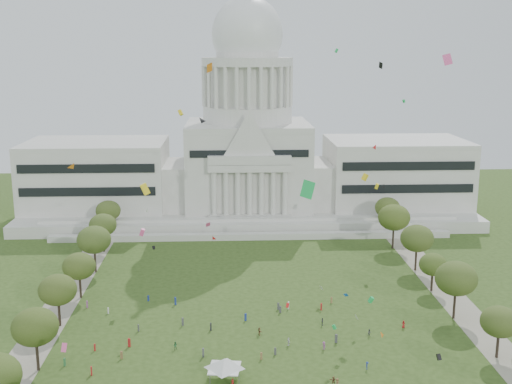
% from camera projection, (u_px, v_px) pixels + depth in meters
% --- Properties ---
extents(ground, '(400.00, 400.00, 0.00)m').
position_uv_depth(ground, '(266.00, 358.00, 128.14)').
color(ground, '#2F4517').
rests_on(ground, ground).
extents(capitol, '(160.00, 64.50, 91.30)m').
position_uv_depth(capitol, '(248.00, 156.00, 233.99)').
color(capitol, beige).
rests_on(capitol, ground).
extents(path_left, '(8.00, 160.00, 0.04)m').
position_uv_depth(path_left, '(61.00, 304.00, 155.30)').
color(path_left, gray).
rests_on(path_left, ground).
extents(path_right, '(8.00, 160.00, 0.04)m').
position_uv_depth(path_right, '(451.00, 297.00, 159.46)').
color(path_right, gray).
rests_on(path_right, ground).
extents(row_tree_l_1, '(8.86, 8.86, 12.59)m').
position_uv_depth(row_tree_l_1, '(35.00, 327.00, 121.38)').
color(row_tree_l_1, black).
rests_on(row_tree_l_1, ground).
extents(row_tree_r_1, '(7.58, 7.58, 10.78)m').
position_uv_depth(row_tree_r_1, '(500.00, 322.00, 126.76)').
color(row_tree_r_1, black).
rests_on(row_tree_r_1, ground).
extents(row_tree_l_2, '(8.42, 8.42, 11.97)m').
position_uv_depth(row_tree_l_2, '(58.00, 290.00, 141.20)').
color(row_tree_l_2, black).
rests_on(row_tree_l_2, ground).
extents(row_tree_r_2, '(9.55, 9.55, 13.58)m').
position_uv_depth(row_tree_r_2, '(456.00, 279.00, 144.94)').
color(row_tree_r_2, black).
rests_on(row_tree_r_2, ground).
extents(row_tree_l_3, '(8.12, 8.12, 11.55)m').
position_uv_depth(row_tree_l_3, '(79.00, 266.00, 157.50)').
color(row_tree_l_3, black).
rests_on(row_tree_l_3, ground).
extents(row_tree_r_3, '(7.01, 7.01, 9.98)m').
position_uv_depth(row_tree_r_3, '(433.00, 265.00, 162.13)').
color(row_tree_r_3, black).
rests_on(row_tree_r_3, ground).
extents(row_tree_l_4, '(9.29, 9.29, 13.21)m').
position_uv_depth(row_tree_l_4, '(94.00, 240.00, 175.27)').
color(row_tree_l_4, black).
rests_on(row_tree_l_4, ground).
extents(row_tree_r_4, '(9.19, 9.19, 13.06)m').
position_uv_depth(row_tree_r_4, '(417.00, 238.00, 176.83)').
color(row_tree_r_4, black).
rests_on(row_tree_r_4, ground).
extents(row_tree_l_5, '(8.33, 8.33, 11.85)m').
position_uv_depth(row_tree_l_5, '(103.00, 225.00, 193.56)').
color(row_tree_l_5, black).
rests_on(row_tree_l_5, ground).
extents(row_tree_r_5, '(9.82, 9.82, 13.96)m').
position_uv_depth(row_tree_r_5, '(394.00, 217.00, 196.27)').
color(row_tree_r_5, black).
rests_on(row_tree_r_5, ground).
extents(row_tree_l_6, '(8.19, 8.19, 11.64)m').
position_uv_depth(row_tree_l_6, '(108.00, 211.00, 211.19)').
color(row_tree_l_6, black).
rests_on(row_tree_l_6, ground).
extents(row_tree_r_6, '(8.42, 8.42, 11.97)m').
position_uv_depth(row_tree_r_6, '(387.00, 208.00, 214.18)').
color(row_tree_r_6, black).
rests_on(row_tree_r_6, ground).
extents(event_tent, '(8.92, 8.92, 4.44)m').
position_uv_depth(event_tent, '(225.00, 363.00, 118.91)').
color(event_tent, '#4C4C4C').
rests_on(event_tent, ground).
extents(person_0, '(0.99, 0.90, 1.71)m').
position_uv_depth(person_0, '(403.00, 324.00, 141.87)').
color(person_0, '#B21E1E').
rests_on(person_0, ground).
extents(person_2, '(0.85, 0.60, 1.63)m').
position_uv_depth(person_2, '(370.00, 333.00, 137.76)').
color(person_2, '#4C4C51').
rests_on(person_2, ground).
extents(person_3, '(1.02, 1.26, 1.73)m').
position_uv_depth(person_3, '(324.00, 346.00, 131.63)').
color(person_3, '#994C8C').
rests_on(person_3, ground).
extents(person_4, '(0.91, 1.21, 1.83)m').
position_uv_depth(person_4, '(288.00, 342.00, 133.34)').
color(person_4, silver).
rests_on(person_4, ground).
extents(person_5, '(1.30, 1.75, 1.76)m').
position_uv_depth(person_5, '(259.00, 331.00, 138.27)').
color(person_5, olive).
rests_on(person_5, ground).
extents(person_6, '(0.72, 0.95, 1.76)m').
position_uv_depth(person_6, '(337.00, 383.00, 117.01)').
color(person_6, olive).
rests_on(person_6, ground).
extents(person_7, '(0.70, 0.61, 1.62)m').
position_uv_depth(person_7, '(233.00, 383.00, 117.18)').
color(person_7, '#B21E1E').
rests_on(person_7, ground).
extents(person_8, '(0.81, 0.51, 1.65)m').
position_uv_depth(person_8, '(175.00, 345.00, 131.84)').
color(person_8, '#33723F').
rests_on(person_8, ground).
extents(person_9, '(0.72, 1.10, 1.57)m').
position_uv_depth(person_9, '(367.00, 366.00, 123.49)').
color(person_9, navy).
rests_on(person_9, ground).
extents(person_10, '(0.60, 1.05, 1.76)m').
position_uv_depth(person_10, '(322.00, 322.00, 143.14)').
color(person_10, '#4C4C51').
rests_on(person_10, ground).
extents(person_11, '(1.56, 0.75, 1.63)m').
position_uv_depth(person_11, '(333.00, 380.00, 117.94)').
color(person_11, olive).
rests_on(person_11, ground).
extents(distant_crowd, '(59.11, 36.71, 1.89)m').
position_uv_depth(distant_crowd, '(205.00, 326.00, 141.00)').
color(distant_crowd, '#33723F').
rests_on(distant_crowd, ground).
extents(kite_swarm, '(92.00, 97.53, 57.28)m').
position_uv_depth(kite_swarm, '(273.00, 205.00, 129.24)').
color(kite_swarm, green).
rests_on(kite_swarm, ground).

